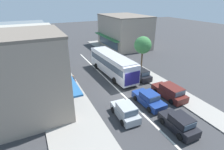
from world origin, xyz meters
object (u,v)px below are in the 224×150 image
pedestrian_with_handbag_near (74,80)px  street_tree_right (143,45)px  hatchback_queue_far_back (179,123)px  city_bus (112,63)px  traffic_light_downstreet (59,44)px  hatchback_adjacent_lane_trail (125,111)px  parked_sedan_kerb_third (124,63)px  parked_wagon_kerb_front (170,92)px  sedan_adjacent_lane_lead (149,99)px  parked_hatchback_kerb_second (141,75)px

pedestrian_with_handbag_near → street_tree_right: bearing=5.7°
hatchback_queue_far_back → city_bus: bearing=90.2°
city_bus → traffic_light_downstreet: bearing=116.4°
pedestrian_with_handbag_near → hatchback_adjacent_lane_trail: bearing=-70.4°
street_tree_right → pedestrian_with_handbag_near: 11.89m
street_tree_right → parked_sedan_kerb_third: bearing=123.8°
parked_wagon_kerb_front → pedestrian_with_handbag_near: pedestrian_with_handbag_near is taller
sedan_adjacent_lane_lead → traffic_light_downstreet: size_ratio=1.01×
hatchback_adjacent_lane_trail → parked_hatchback_kerb_second: (6.41, 6.85, 0.00)m
hatchback_adjacent_lane_trail → pedestrian_with_handbag_near: 8.97m
parked_hatchback_kerb_second → parked_wagon_kerb_front: bearing=-87.3°
parked_sedan_kerb_third → traffic_light_downstreet: traffic_light_downstreet is taller
city_bus → parked_wagon_kerb_front: 9.65m
city_bus → sedan_adjacent_lane_lead: (0.08, -9.18, -1.22)m
parked_wagon_kerb_front → parked_sedan_kerb_third: parked_wagon_kerb_front is taller
city_bus → parked_sedan_kerb_third: 4.04m
parked_sedan_kerb_third → traffic_light_downstreet: 13.08m
hatchback_queue_far_back → parked_hatchback_kerb_second: 10.87m
sedan_adjacent_lane_lead → hatchback_adjacent_lane_trail: bearing=-165.1°
sedan_adjacent_lane_lead → hatchback_adjacent_lane_trail: size_ratio=1.13×
hatchback_queue_far_back → pedestrian_with_handbag_near: (-6.48, 12.06, 0.36)m
city_bus → hatchback_adjacent_lane_trail: city_bus is taller
parked_sedan_kerb_third → street_tree_right: (1.79, -2.68, 3.56)m
parked_sedan_kerb_third → city_bus: bearing=-145.9°
hatchback_adjacent_lane_trail → parked_hatchback_kerb_second: same height
parked_wagon_kerb_front → hatchback_adjacent_lane_trail: bearing=-170.7°
parked_sedan_kerb_third → traffic_light_downstreet: size_ratio=1.01×
hatchback_queue_far_back → parked_wagon_kerb_front: 5.70m
city_bus → pedestrian_with_handbag_near: city_bus is taller
parked_hatchback_kerb_second → traffic_light_downstreet: bearing=120.6°
city_bus → parked_wagon_kerb_front: size_ratio=2.42×
parked_wagon_kerb_front → parked_hatchback_kerb_second: 5.76m
traffic_light_downstreet → street_tree_right: size_ratio=0.75×
parked_hatchback_kerb_second → pedestrian_with_handbag_near: size_ratio=2.30×
hatchback_queue_far_back → traffic_light_downstreet: 25.94m
traffic_light_downstreet → street_tree_right: bearing=-48.3°
sedan_adjacent_lane_lead → hatchback_adjacent_lane_trail: 3.61m
parked_sedan_kerb_third → pedestrian_with_handbag_near: 10.35m
hatchback_queue_far_back → street_tree_right: (4.93, 13.20, 3.51)m
parked_sedan_kerb_third → street_tree_right: bearing=-56.2°
city_bus → street_tree_right: 5.53m
parked_wagon_kerb_front → traffic_light_downstreet: traffic_light_downstreet is taller
sedan_adjacent_lane_lead → street_tree_right: street_tree_right is taller
city_bus → parked_hatchback_kerb_second: city_bus is taller
sedan_adjacent_lane_lead → traffic_light_downstreet: 21.57m
sedan_adjacent_lane_lead → hatchback_adjacent_lane_trail: (-3.49, -0.93, 0.05)m
hatchback_queue_far_back → sedan_adjacent_lane_lead: size_ratio=0.87×
city_bus → pedestrian_with_handbag_near: bearing=-165.5°
hatchback_adjacent_lane_trail → parked_hatchback_kerb_second: bearing=46.9°
hatchback_adjacent_lane_trail → city_bus: bearing=71.3°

